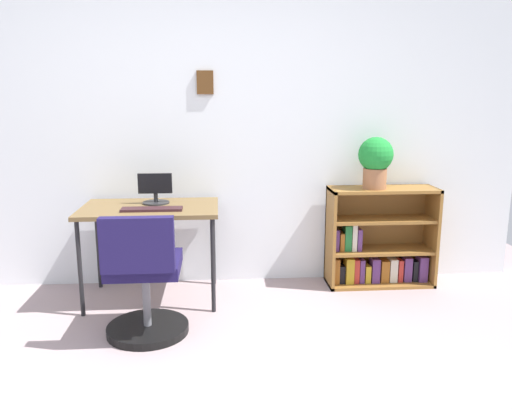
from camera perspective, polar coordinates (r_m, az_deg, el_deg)
name	(u,v)px	position (r m, az deg, el deg)	size (l,w,h in m)	color
wall_back	(197,136)	(4.05, -6.66, 7.67)	(5.20, 0.12, 2.35)	white
desk	(150,214)	(3.75, -11.79, -1.00)	(0.98, 0.62, 0.71)	brown
monitor	(155,190)	(3.81, -11.22, 1.62)	(0.25, 0.20, 0.23)	#262628
keyboard	(152,209)	(3.60, -11.62, -0.46)	(0.42, 0.11, 0.02)	#341C20
office_chair	(144,284)	(3.24, -12.42, -8.64)	(0.52, 0.55, 0.82)	black
bookshelf_low	(377,242)	(4.19, 13.43, -4.07)	(0.84, 0.30, 0.79)	olive
potted_plant_on_shelf	(376,160)	(4.00, 13.27, 4.98)	(0.27, 0.27, 0.40)	#9E6642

